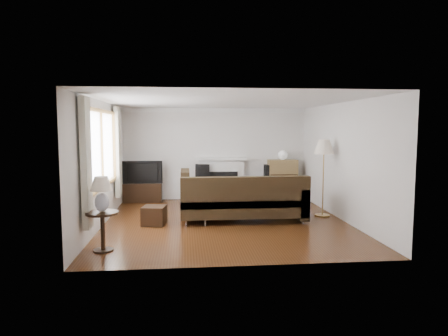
{
  "coord_description": "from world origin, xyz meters",
  "views": [
    {
      "loc": [
        -0.84,
        -8.21,
        1.95
      ],
      "look_at": [
        0.0,
        0.3,
        1.1
      ],
      "focal_mm": 32.0,
      "sensor_mm": 36.0,
      "label": 1
    }
  ],
  "objects": [
    {
      "name": "side_table",
      "position": [
        -2.15,
        -1.85,
        0.32
      ],
      "size": [
        0.51,
        0.51,
        0.64
      ],
      "primitive_type": "cube",
      "color": "black",
      "rests_on": "ground"
    },
    {
      "name": "globe_lamp",
      "position": [
        1.85,
        2.53,
        1.22
      ],
      "size": [
        0.25,
        0.25,
        0.25
      ],
      "primitive_type": "sphere",
      "color": "white",
      "rests_on": "bookshelf"
    },
    {
      "name": "footstool",
      "position": [
        -1.47,
        -0.14,
        0.19
      ],
      "size": [
        0.52,
        0.52,
        0.38
      ],
      "primitive_type": "cube",
      "rotation": [
        0.0,
        0.0,
        -0.18
      ],
      "color": "black",
      "rests_on": "ground"
    },
    {
      "name": "table_lamp",
      "position": [
        -2.15,
        -1.85,
        0.91
      ],
      "size": [
        0.34,
        0.34,
        0.55
      ],
      "primitive_type": "cube",
      "color": "silver",
      "rests_on": "side_table"
    },
    {
      "name": "sectional_sofa",
      "position": [
        0.38,
        0.05,
        0.46
      ],
      "size": [
        2.84,
        2.08,
        0.92
      ],
      "primitive_type": "cube",
      "color": "black",
      "rests_on": "ground"
    },
    {
      "name": "window",
      "position": [
        -2.45,
        -0.2,
        1.55
      ],
      "size": [
        0.12,
        2.74,
        1.54
      ],
      "primitive_type": "cube",
      "color": "brown",
      "rests_on": "room"
    },
    {
      "name": "fireplace",
      "position": [
        0.15,
        2.64,
        0.57
      ],
      "size": [
        1.4,
        0.26,
        1.15
      ],
      "primitive_type": "cube",
      "color": "white",
      "rests_on": "room"
    },
    {
      "name": "floor_lamp",
      "position": [
        2.21,
        0.28,
        0.85
      ],
      "size": [
        0.53,
        0.53,
        1.7
      ],
      "primitive_type": "cube",
      "rotation": [
        0.0,
        0.0,
        -0.23
      ],
      "color": "#AB7E3B",
      "rests_on": "ground"
    },
    {
      "name": "tv_stand",
      "position": [
        -1.97,
        2.49,
        0.25
      ],
      "size": [
        1.01,
        0.45,
        0.5
      ],
      "primitive_type": "cube",
      "color": "black",
      "rests_on": "ground"
    },
    {
      "name": "curtain_near",
      "position": [
        -2.4,
        -1.72,
        1.4
      ],
      "size": [
        0.1,
        0.35,
        2.1
      ],
      "primitive_type": "cube",
      "color": "beige",
      "rests_on": "room"
    },
    {
      "name": "coffee_table",
      "position": [
        0.26,
        1.72,
        0.23
      ],
      "size": [
        1.19,
        0.68,
        0.46
      ],
      "primitive_type": "cube",
      "rotation": [
        0.0,
        0.0,
        0.03
      ],
      "color": "#A67F4F",
      "rests_on": "ground"
    },
    {
      "name": "room",
      "position": [
        0.0,
        0.0,
        1.25
      ],
      "size": [
        5.1,
        5.6,
        2.54
      ],
      "color": "#492510",
      "rests_on": "ground"
    },
    {
      "name": "speaker_left",
      "position": [
        -0.37,
        2.52,
        0.49
      ],
      "size": [
        0.38,
        0.41,
        0.99
      ],
      "primitive_type": "cube",
      "rotation": [
        0.0,
        0.0,
        0.39
      ],
      "color": "black",
      "rests_on": "ground"
    },
    {
      "name": "speaker_right",
      "position": [
        1.48,
        2.55,
        0.47
      ],
      "size": [
        0.27,
        0.32,
        0.95
      ],
      "primitive_type": "cube",
      "rotation": [
        0.0,
        0.0,
        0.01
      ],
      "color": "black",
      "rests_on": "ground"
    },
    {
      "name": "curtain_far",
      "position": [
        -2.4,
        1.32,
        1.4
      ],
      "size": [
        0.1,
        0.35,
        2.1
      ],
      "primitive_type": "cube",
      "color": "beige",
      "rests_on": "room"
    },
    {
      "name": "bookshelf",
      "position": [
        1.85,
        2.53,
        0.54
      ],
      "size": [
        0.79,
        0.38,
        1.09
      ],
      "primitive_type": "cube",
      "color": "olive",
      "rests_on": "ground"
    },
    {
      "name": "television",
      "position": [
        -1.95,
        2.49,
        0.8
      ],
      "size": [
        1.04,
        0.14,
        0.6
      ],
      "primitive_type": "imported",
      "color": "black",
      "rests_on": "tv_stand"
    }
  ]
}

